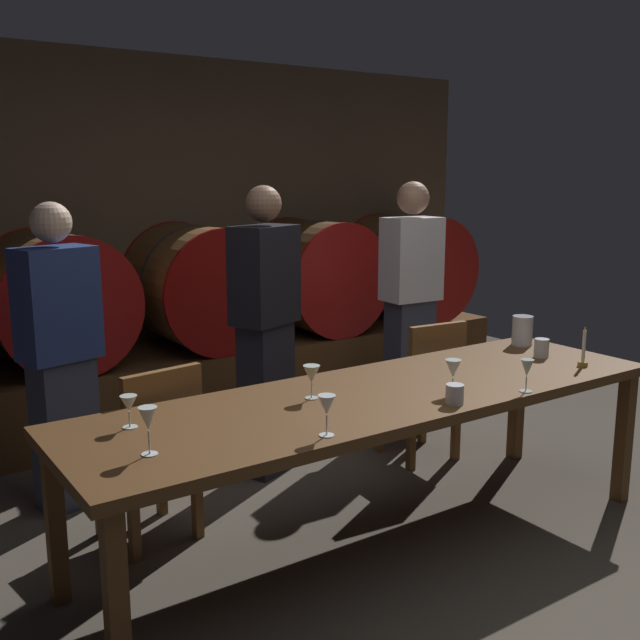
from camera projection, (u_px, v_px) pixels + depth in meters
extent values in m
plane|color=#4C443A|center=(445.00, 557.00, 3.41)|extent=(7.41, 7.41, 0.00)
cube|color=brown|center=(166.00, 231.00, 5.71)|extent=(5.70, 0.24, 2.61)
cube|color=brown|center=(201.00, 378.00, 5.47)|extent=(5.13, 0.90, 0.50)
cylinder|color=brown|center=(55.00, 300.00, 4.77)|extent=(0.88, 0.81, 0.88)
cylinder|color=#9E1411|center=(73.00, 309.00, 4.43)|extent=(0.90, 0.03, 0.90)
cylinder|color=#9E1411|center=(38.00, 291.00, 5.11)|extent=(0.90, 0.03, 0.90)
cylinder|color=#2D2D33|center=(55.00, 300.00, 4.77)|extent=(0.89, 0.04, 0.89)
cylinder|color=brown|center=(199.00, 286.00, 5.34)|extent=(0.88, 0.81, 0.88)
cylinder|color=maroon|center=(225.00, 294.00, 5.00)|extent=(0.90, 0.03, 0.90)
cylinder|color=maroon|center=(175.00, 279.00, 5.68)|extent=(0.90, 0.03, 0.90)
cylinder|color=#2D2D33|center=(199.00, 286.00, 5.34)|extent=(0.89, 0.04, 0.89)
cylinder|color=#513319|center=(313.00, 275.00, 5.90)|extent=(0.88, 0.81, 0.88)
cylinder|color=#9E1411|center=(344.00, 282.00, 5.56)|extent=(0.90, 0.03, 0.90)
cylinder|color=#9E1411|center=(286.00, 270.00, 6.24)|extent=(0.90, 0.03, 0.90)
cylinder|color=#2D2D33|center=(313.00, 275.00, 5.90)|extent=(0.89, 0.04, 0.89)
cylinder|color=brown|center=(406.00, 267.00, 6.44)|extent=(0.88, 0.81, 0.88)
cylinder|color=#B21C16|center=(440.00, 272.00, 6.10)|extent=(0.90, 0.03, 0.90)
cylinder|color=#B21C16|center=(376.00, 262.00, 6.78)|extent=(0.90, 0.03, 0.90)
cylinder|color=#2D2D33|center=(406.00, 267.00, 6.44)|extent=(0.89, 0.04, 0.89)
cube|color=brown|center=(380.00, 397.00, 3.40)|extent=(2.95, 0.86, 0.05)
cube|color=brown|center=(117.00, 608.00, 2.40)|extent=(0.07, 0.07, 0.71)
cube|color=brown|center=(624.00, 438.00, 3.94)|extent=(0.07, 0.07, 0.71)
cube|color=brown|center=(55.00, 522.00, 3.00)|extent=(0.07, 0.07, 0.71)
cube|color=brown|center=(517.00, 403.00, 4.54)|extent=(0.07, 0.07, 0.71)
cube|color=brown|center=(146.00, 451.00, 3.53)|extent=(0.45, 0.45, 0.04)
cube|color=brown|center=(163.00, 415.00, 3.35)|extent=(0.40, 0.10, 0.42)
cube|color=brown|center=(161.00, 476.00, 3.81)|extent=(0.05, 0.05, 0.42)
cube|color=brown|center=(99.00, 495.00, 3.58)|extent=(0.05, 0.05, 0.42)
cube|color=brown|center=(197.00, 497.00, 3.56)|extent=(0.05, 0.05, 0.42)
cube|color=brown|center=(134.00, 519.00, 3.34)|extent=(0.05, 0.05, 0.42)
cube|color=brown|center=(418.00, 388.00, 4.56)|extent=(0.43, 0.43, 0.04)
cube|color=brown|center=(437.00, 359.00, 4.36)|extent=(0.40, 0.08, 0.42)
cube|color=brown|center=(423.00, 412.00, 4.83)|extent=(0.05, 0.05, 0.42)
cube|color=brown|center=(380.00, 420.00, 4.67)|extent=(0.05, 0.05, 0.42)
cube|color=brown|center=(456.00, 427.00, 4.54)|extent=(0.05, 0.05, 0.42)
cube|color=brown|center=(411.00, 436.00, 4.38)|extent=(0.05, 0.05, 0.42)
cube|color=#33384C|center=(66.00, 433.00, 3.88)|extent=(0.34, 0.27, 0.81)
cube|color=navy|center=(57.00, 304.00, 3.74)|extent=(0.43, 0.33, 0.58)
sphere|color=beige|center=(51.00, 222.00, 3.66)|extent=(0.21, 0.21, 0.21)
cube|color=black|center=(266.00, 398.00, 4.31)|extent=(0.35, 0.30, 0.91)
cube|color=black|center=(264.00, 275.00, 4.17)|extent=(0.44, 0.36, 0.56)
sphere|color=#8C664C|center=(263.00, 204.00, 4.09)|extent=(0.20, 0.20, 0.20)
cube|color=#33384C|center=(409.00, 363.00, 5.12)|extent=(0.31, 0.22, 0.90)
cube|color=silver|center=(412.00, 259.00, 4.97)|extent=(0.39, 0.26, 0.56)
sphere|color=tan|center=(413.00, 198.00, 4.89)|extent=(0.22, 0.22, 0.22)
cylinder|color=olive|center=(583.00, 364.00, 3.83)|extent=(0.05, 0.05, 0.02)
cylinder|color=#EDE5CC|center=(584.00, 346.00, 3.81)|extent=(0.02, 0.02, 0.17)
cone|color=yellow|center=(585.00, 328.00, 3.79)|extent=(0.01, 0.01, 0.02)
cylinder|color=silver|center=(522.00, 331.00, 4.30)|extent=(0.12, 0.12, 0.17)
cylinder|color=white|center=(150.00, 454.00, 2.64)|extent=(0.06, 0.06, 0.00)
cylinder|color=white|center=(149.00, 442.00, 2.63)|extent=(0.01, 0.01, 0.09)
cone|color=white|center=(148.00, 419.00, 2.61)|extent=(0.07, 0.07, 0.09)
cylinder|color=silver|center=(130.00, 427.00, 2.92)|extent=(0.06, 0.06, 0.00)
cylinder|color=silver|center=(130.00, 419.00, 2.91)|extent=(0.01, 0.01, 0.06)
cone|color=silver|center=(129.00, 404.00, 2.90)|extent=(0.07, 0.07, 0.07)
cylinder|color=white|center=(327.00, 435.00, 2.82)|extent=(0.06, 0.06, 0.00)
cylinder|color=white|center=(327.00, 425.00, 2.82)|extent=(0.01, 0.01, 0.08)
cone|color=white|center=(327.00, 405.00, 2.80)|extent=(0.07, 0.07, 0.08)
cylinder|color=silver|center=(312.00, 398.00, 3.29)|extent=(0.06, 0.06, 0.00)
cylinder|color=silver|center=(312.00, 390.00, 3.28)|extent=(0.01, 0.01, 0.07)
cone|color=silver|center=(311.00, 374.00, 3.27)|extent=(0.08, 0.08, 0.08)
cylinder|color=silver|center=(452.00, 392.00, 3.38)|extent=(0.06, 0.06, 0.00)
cylinder|color=silver|center=(453.00, 385.00, 3.37)|extent=(0.01, 0.01, 0.07)
cone|color=silver|center=(453.00, 369.00, 3.35)|extent=(0.07, 0.07, 0.08)
cylinder|color=silver|center=(526.00, 391.00, 3.39)|extent=(0.06, 0.06, 0.00)
cylinder|color=silver|center=(526.00, 383.00, 3.39)|extent=(0.01, 0.01, 0.07)
cone|color=silver|center=(527.00, 368.00, 3.37)|extent=(0.06, 0.06, 0.08)
cylinder|color=silver|center=(455.00, 394.00, 3.20)|extent=(0.08, 0.08, 0.09)
cylinder|color=silver|center=(541.00, 348.00, 4.02)|extent=(0.08, 0.08, 0.10)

